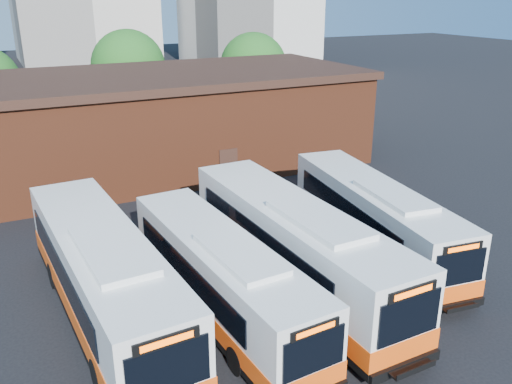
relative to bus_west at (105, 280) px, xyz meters
name	(u,v)px	position (x,y,z in m)	size (l,w,h in m)	color
ground	(302,307)	(6.87, -2.46, -1.66)	(220.00, 220.00, 0.00)	black
bus_west	(105,280)	(0.00, 0.00, 0.00)	(3.57, 13.53, 3.65)	white
bus_midwest	(222,280)	(3.93, -1.54, -0.18)	(3.26, 12.08, 3.26)	white
bus_mideast	(294,249)	(7.39, -0.86, 0.03)	(3.26, 13.70, 3.70)	white
bus_east	(374,220)	(12.36, 0.41, -0.13)	(3.99, 12.53, 3.36)	white
transit_worker	(381,329)	(7.74, -6.00, -0.71)	(0.69, 0.45, 1.90)	#121834
depot_building	(152,120)	(6.87, 17.54, 1.60)	(28.60, 12.60, 6.40)	maroon
tree_mid	(128,67)	(8.87, 31.54, 3.42)	(6.56, 6.56, 8.36)	#382314
tree_east	(253,66)	(19.87, 28.54, 3.17)	(6.24, 6.24, 7.96)	#382314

